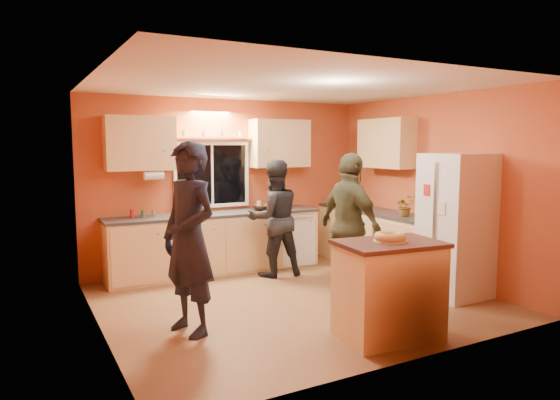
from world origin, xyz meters
TOP-DOWN VIEW (x-y plane):
  - ground at (0.00, 0.00)m, footprint 4.50×4.50m
  - room_shell at (0.12, 0.41)m, footprint 4.54×4.04m
  - back_counter at (0.01, 1.70)m, footprint 4.23×0.62m
  - right_counter at (1.95, 0.50)m, footprint 0.62×1.84m
  - refrigerator at (1.89, -0.80)m, footprint 0.72×0.70m
  - island at (0.24, -1.47)m, footprint 1.06×0.78m
  - bundt_pastry at (0.24, -1.47)m, footprint 0.31×0.31m
  - person_left at (-1.45, -0.43)m, footprint 0.67×0.82m
  - person_center at (0.33, 1.15)m, footprint 0.88×0.72m
  - person_right at (0.67, -0.24)m, footprint 0.48×1.08m
  - mixing_bowl at (0.42, 1.66)m, footprint 0.41×0.41m
  - utensil_crock at (-0.75, 1.76)m, footprint 0.14×0.14m
  - potted_plant at (1.88, 0.12)m, footprint 0.32×0.29m
  - red_box at (1.93, 1.11)m, footprint 0.19×0.16m

SIDE VIEW (x-z plane):
  - ground at x=0.00m, z-range 0.00..0.00m
  - back_counter at x=0.01m, z-range 0.00..0.90m
  - right_counter at x=1.95m, z-range 0.00..0.90m
  - island at x=0.24m, z-range 0.01..0.97m
  - person_center at x=0.33m, z-range 0.00..1.69m
  - refrigerator at x=1.89m, z-range 0.00..1.80m
  - person_right at x=0.67m, z-range 0.00..1.81m
  - red_box at x=1.93m, z-range 0.90..0.97m
  - mixing_bowl at x=0.42m, z-range 0.90..0.99m
  - person_left at x=-1.45m, z-range 0.00..1.95m
  - utensil_crock at x=-0.75m, z-range 0.90..1.07m
  - bundt_pastry at x=0.24m, z-range 0.97..1.06m
  - potted_plant at x=1.88m, z-range 0.90..1.20m
  - room_shell at x=0.12m, z-range 0.31..2.92m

